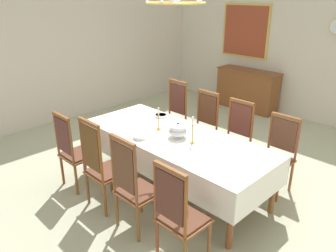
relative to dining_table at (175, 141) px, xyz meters
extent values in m
cube|color=#ADAF93|center=(0.00, 0.30, -0.72)|extent=(7.02, 7.16, 0.04)
cube|color=beige|center=(0.00, 3.92, 0.85)|extent=(7.02, 0.08, 3.11)
cube|color=beige|center=(-3.55, 0.30, 0.85)|extent=(0.08, 7.16, 3.11)
cylinder|color=brown|center=(-1.24, -0.44, -0.33)|extent=(0.07, 0.07, 0.74)
cylinder|color=brown|center=(1.24, -0.44, -0.33)|extent=(0.07, 0.07, 0.74)
cylinder|color=brown|center=(-1.24, 0.44, -0.33)|extent=(0.07, 0.07, 0.74)
cylinder|color=brown|center=(1.24, 0.44, -0.33)|extent=(0.07, 0.07, 0.74)
cube|color=brown|center=(0.00, 0.00, 0.00)|extent=(2.55, 0.95, 0.08)
cube|color=brown|center=(0.00, 0.00, 0.06)|extent=(2.67, 1.07, 0.03)
cube|color=white|center=(0.00, 0.00, 0.07)|extent=(2.69, 1.09, 0.00)
cube|color=white|center=(0.00, -0.54, -0.12)|extent=(2.69, 0.00, 0.37)
cube|color=white|center=(0.00, 0.54, -0.12)|extent=(2.69, 0.00, 0.37)
cube|color=white|center=(-1.34, 0.00, -0.12)|extent=(0.00, 1.09, 0.37)
cube|color=white|center=(1.34, 0.00, -0.12)|extent=(0.00, 1.09, 0.37)
cylinder|color=brown|center=(-1.16, -0.70, -0.48)|extent=(0.04, 0.04, 0.44)
cylinder|color=brown|center=(-0.78, -0.70, -0.48)|extent=(0.04, 0.04, 0.44)
cylinder|color=brown|center=(-1.16, -1.06, -0.48)|extent=(0.04, 0.04, 0.44)
cylinder|color=brown|center=(-0.78, -1.06, -0.48)|extent=(0.04, 0.04, 0.44)
cube|color=brown|center=(-0.97, -0.88, -0.25)|extent=(0.44, 0.42, 0.03)
cube|color=brown|center=(-0.97, -0.88, -0.22)|extent=(0.40, 0.38, 0.02)
cylinder|color=brown|center=(-1.17, -1.07, 0.07)|extent=(0.03, 0.03, 0.61)
cylinder|color=brown|center=(-0.78, -1.07, 0.07)|extent=(0.03, 0.03, 0.61)
cube|color=#562E2A|center=(-0.97, -1.07, 0.10)|extent=(0.34, 0.02, 0.46)
cube|color=brown|center=(-0.97, -1.07, 0.37)|extent=(0.40, 0.04, 0.04)
cylinder|color=brown|center=(-0.78, 0.70, -0.48)|extent=(0.04, 0.04, 0.44)
cylinder|color=brown|center=(-1.16, 0.70, -0.48)|extent=(0.04, 0.04, 0.44)
cylinder|color=brown|center=(-0.78, 1.06, -0.48)|extent=(0.04, 0.04, 0.44)
cylinder|color=brown|center=(-1.16, 1.06, -0.48)|extent=(0.04, 0.04, 0.44)
cube|color=brown|center=(-0.97, 0.88, -0.25)|extent=(0.44, 0.42, 0.03)
cube|color=brown|center=(-0.97, 0.88, -0.22)|extent=(0.40, 0.38, 0.02)
cylinder|color=brown|center=(-0.78, 1.07, 0.10)|extent=(0.03, 0.03, 0.67)
cylinder|color=brown|center=(-1.17, 1.07, 0.10)|extent=(0.03, 0.03, 0.67)
cube|color=#552D25|center=(-0.97, 1.07, 0.13)|extent=(0.34, 0.02, 0.51)
cube|color=brown|center=(-0.97, 1.07, 0.43)|extent=(0.40, 0.04, 0.04)
cylinder|color=brown|center=(-0.50, -0.70, -0.48)|extent=(0.04, 0.04, 0.44)
cylinder|color=brown|center=(-0.12, -0.70, -0.48)|extent=(0.04, 0.04, 0.44)
cylinder|color=brown|center=(-0.50, -1.06, -0.48)|extent=(0.04, 0.04, 0.44)
cylinder|color=brown|center=(-0.12, -1.06, -0.48)|extent=(0.04, 0.04, 0.44)
cube|color=brown|center=(-0.31, -0.88, -0.25)|extent=(0.44, 0.42, 0.03)
cube|color=brown|center=(-0.31, -0.88, -0.22)|extent=(0.40, 0.38, 0.02)
cylinder|color=brown|center=(-0.51, -1.07, 0.12)|extent=(0.03, 0.03, 0.71)
cylinder|color=brown|center=(-0.12, -1.07, 0.12)|extent=(0.03, 0.03, 0.71)
cube|color=brown|center=(-0.31, -1.07, 0.15)|extent=(0.34, 0.02, 0.54)
cube|color=brown|center=(-0.31, -1.07, 0.47)|extent=(0.40, 0.04, 0.04)
cylinder|color=brown|center=(-0.12, 0.70, -0.48)|extent=(0.04, 0.04, 0.44)
cylinder|color=brown|center=(-0.50, 0.70, -0.48)|extent=(0.04, 0.04, 0.44)
cylinder|color=brown|center=(-0.12, 1.06, -0.48)|extent=(0.04, 0.04, 0.44)
cylinder|color=brown|center=(-0.50, 1.06, -0.48)|extent=(0.04, 0.04, 0.44)
cube|color=brown|center=(-0.31, 0.88, -0.25)|extent=(0.44, 0.42, 0.03)
cube|color=brown|center=(-0.31, 0.88, -0.22)|extent=(0.40, 0.38, 0.02)
cylinder|color=brown|center=(-0.12, 1.07, 0.07)|extent=(0.03, 0.03, 0.62)
cylinder|color=brown|center=(-0.51, 1.07, 0.07)|extent=(0.03, 0.03, 0.62)
cube|color=#532F1D|center=(-0.31, 1.07, 0.10)|extent=(0.34, 0.02, 0.47)
cube|color=brown|center=(-0.31, 1.07, 0.38)|extent=(0.40, 0.04, 0.04)
cylinder|color=brown|center=(0.11, -0.70, -0.48)|extent=(0.04, 0.04, 0.44)
cylinder|color=brown|center=(0.49, -0.70, -0.48)|extent=(0.04, 0.04, 0.44)
cylinder|color=brown|center=(0.11, -1.06, -0.48)|extent=(0.04, 0.04, 0.44)
cylinder|color=brown|center=(0.49, -1.06, -0.48)|extent=(0.04, 0.04, 0.44)
cube|color=brown|center=(0.30, -0.88, -0.25)|extent=(0.44, 0.42, 0.03)
cube|color=brown|center=(0.30, -0.88, -0.22)|extent=(0.40, 0.38, 0.02)
cylinder|color=brown|center=(0.11, -1.07, 0.11)|extent=(0.03, 0.03, 0.69)
cylinder|color=brown|center=(0.50, -1.07, 0.11)|extent=(0.03, 0.03, 0.69)
cube|color=brown|center=(0.30, -1.07, 0.14)|extent=(0.34, 0.02, 0.52)
cube|color=brown|center=(0.30, -1.07, 0.45)|extent=(0.40, 0.04, 0.04)
cylinder|color=brown|center=(0.49, 0.70, -0.48)|extent=(0.04, 0.04, 0.44)
cylinder|color=brown|center=(0.11, 0.70, -0.48)|extent=(0.04, 0.04, 0.44)
cylinder|color=brown|center=(0.49, 1.06, -0.48)|extent=(0.04, 0.04, 0.44)
cylinder|color=brown|center=(0.11, 1.06, -0.48)|extent=(0.04, 0.04, 0.44)
cube|color=brown|center=(0.30, 0.88, -0.25)|extent=(0.44, 0.42, 0.03)
cube|color=brown|center=(0.30, 0.88, -0.22)|extent=(0.40, 0.38, 0.02)
cylinder|color=brown|center=(0.50, 1.07, 0.07)|extent=(0.03, 0.03, 0.61)
cylinder|color=brown|center=(0.11, 1.07, 0.07)|extent=(0.03, 0.03, 0.61)
cube|color=brown|center=(0.30, 1.07, 0.10)|extent=(0.34, 0.02, 0.46)
cube|color=brown|center=(0.30, 1.07, 0.37)|extent=(0.40, 0.04, 0.04)
cylinder|color=brown|center=(0.79, -0.70, -0.48)|extent=(0.04, 0.04, 0.44)
cylinder|color=brown|center=(1.17, -0.70, -0.48)|extent=(0.04, 0.04, 0.44)
cylinder|color=brown|center=(0.79, -1.06, -0.48)|extent=(0.04, 0.04, 0.44)
cube|color=brown|center=(0.98, -0.88, -0.25)|extent=(0.44, 0.42, 0.03)
cube|color=brown|center=(0.98, -0.88, -0.22)|extent=(0.40, 0.38, 0.02)
cylinder|color=brown|center=(0.79, -1.07, 0.08)|extent=(0.03, 0.03, 0.63)
cylinder|color=brown|center=(1.18, -1.07, 0.08)|extent=(0.03, 0.03, 0.63)
cube|color=#542D24|center=(0.98, -1.07, 0.11)|extent=(0.34, 0.02, 0.48)
cube|color=brown|center=(0.98, -1.07, 0.39)|extent=(0.40, 0.04, 0.04)
cylinder|color=brown|center=(1.17, 0.70, -0.48)|extent=(0.04, 0.04, 0.44)
cylinder|color=brown|center=(0.79, 0.70, -0.48)|extent=(0.04, 0.04, 0.44)
cylinder|color=brown|center=(1.17, 1.06, -0.48)|extent=(0.04, 0.04, 0.44)
cylinder|color=brown|center=(0.79, 1.06, -0.48)|extent=(0.04, 0.04, 0.44)
cube|color=brown|center=(0.98, 0.88, -0.25)|extent=(0.44, 0.42, 0.03)
cube|color=brown|center=(0.98, 0.88, -0.22)|extent=(0.40, 0.38, 0.02)
cylinder|color=brown|center=(1.18, 1.07, 0.04)|extent=(0.03, 0.03, 0.56)
cylinder|color=brown|center=(0.79, 1.07, 0.04)|extent=(0.03, 0.03, 0.56)
cube|color=brown|center=(0.98, 1.07, 0.07)|extent=(0.34, 0.02, 0.43)
cube|color=brown|center=(0.98, 1.07, 0.32)|extent=(0.40, 0.04, 0.04)
cylinder|color=silver|center=(0.06, 0.00, 0.08)|extent=(0.14, 0.14, 0.02)
ellipsoid|color=silver|center=(0.06, 0.00, 0.15)|extent=(0.25, 0.25, 0.11)
ellipsoid|color=silver|center=(0.06, 0.00, 0.22)|extent=(0.23, 0.23, 0.09)
sphere|color=#3C487F|center=(0.06, 0.00, 0.27)|extent=(0.03, 0.03, 0.03)
cylinder|color=gold|center=(-0.31, 0.00, 0.08)|extent=(0.07, 0.07, 0.02)
cylinder|color=gold|center=(-0.31, 0.00, 0.18)|extent=(0.02, 0.02, 0.19)
cone|color=gold|center=(-0.31, 0.00, 0.28)|extent=(0.04, 0.04, 0.02)
cylinder|color=silver|center=(-0.31, 0.00, 0.34)|extent=(0.02, 0.02, 0.10)
cylinder|color=gold|center=(0.31, 0.00, 0.08)|extent=(0.07, 0.07, 0.02)
cylinder|color=gold|center=(0.31, 0.00, 0.20)|extent=(0.02, 0.02, 0.22)
cone|color=gold|center=(0.31, 0.00, 0.32)|extent=(0.04, 0.04, 0.02)
cylinder|color=silver|center=(0.31, 0.00, 0.38)|extent=(0.02, 0.02, 0.10)
cylinder|color=silver|center=(-0.65, 0.37, 0.09)|extent=(0.19, 0.19, 0.04)
cylinder|color=silver|center=(-0.65, 0.37, 0.10)|extent=(0.16, 0.16, 0.03)
torus|color=#3C487F|center=(-0.65, 0.37, 0.11)|extent=(0.19, 0.19, 0.01)
cylinder|color=silver|center=(-0.26, -0.38, 0.09)|extent=(0.18, 0.18, 0.04)
cylinder|color=silver|center=(-0.26, -0.38, 0.10)|extent=(0.15, 0.15, 0.03)
torus|color=#3C487F|center=(-0.26, -0.38, 0.11)|extent=(0.17, 0.17, 0.01)
cube|color=gold|center=(-0.78, 0.33, 0.08)|extent=(0.03, 0.14, 0.00)
ellipsoid|color=gold|center=(-0.79, 0.42, 0.08)|extent=(0.03, 0.05, 0.01)
cube|color=gold|center=(-0.39, -0.41, 0.08)|extent=(0.05, 0.14, 0.00)
ellipsoid|color=gold|center=(-0.37, -0.33, 0.08)|extent=(0.03, 0.05, 0.01)
cube|color=brown|center=(-1.19, 3.60, -0.26)|extent=(1.40, 0.44, 0.88)
cube|color=brown|center=(-1.19, 3.60, 0.19)|extent=(1.44, 0.48, 0.02)
cube|color=brown|center=(-0.84, 3.83, -0.26)|extent=(0.59, 0.01, 0.70)
cube|color=brown|center=(-1.54, 3.83, -0.26)|extent=(0.59, 0.01, 0.70)
cube|color=#D1B251|center=(-1.54, 3.86, 1.01)|extent=(1.19, 0.04, 1.17)
cube|color=brown|center=(-1.54, 3.84, 1.01)|extent=(1.11, 0.01, 1.09)
torus|color=gold|center=(0.00, 0.00, 1.71)|extent=(0.68, 0.68, 0.02)
cylinder|color=silver|center=(0.33, 0.00, 1.75)|extent=(0.04, 0.04, 0.06)
cylinder|color=silver|center=(0.10, -0.31, 1.75)|extent=(0.04, 0.04, 0.06)
camera|label=1|loc=(2.77, -2.85, 1.83)|focal=35.42mm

